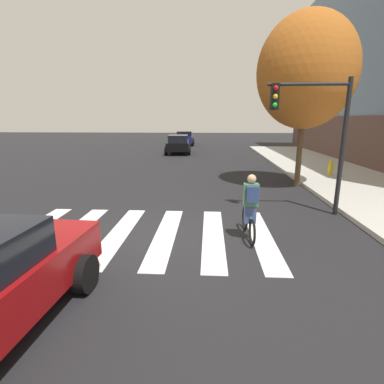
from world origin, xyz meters
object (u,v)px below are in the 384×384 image
at_px(sedan_far, 185,138).
at_px(street_tree_near, 306,72).
at_px(cyclist, 250,207).
at_px(traffic_light_near, 318,124).
at_px(sedan_mid, 178,144).
at_px(fire_hydrant, 330,168).

bearing_deg(sedan_far, street_tree_near, -72.37).
xyz_separation_m(cyclist, traffic_light_near, (2.21, 2.17, 2.02)).
xyz_separation_m(sedan_mid, street_tree_near, (6.78, -13.17, 4.10)).
bearing_deg(sedan_mid, street_tree_near, -62.74).
bearing_deg(street_tree_near, traffic_light_near, -100.38).
distance_m(sedan_mid, fire_hydrant, 14.22).
bearing_deg(cyclist, sedan_far, 98.00).
bearing_deg(cyclist, street_tree_near, 64.75).
distance_m(sedan_mid, sedan_far, 8.57).
xyz_separation_m(traffic_light_near, fire_hydrant, (3.09, 6.38, -2.33)).
bearing_deg(traffic_light_near, sedan_mid, 109.23).
distance_m(cyclist, traffic_light_near, 3.70).
height_order(sedan_mid, traffic_light_near, traffic_light_near).
height_order(sedan_far, fire_hydrant, sedan_far).
bearing_deg(traffic_light_near, fire_hydrant, 64.16).
bearing_deg(street_tree_near, fire_hydrant, 44.08).
xyz_separation_m(sedan_mid, cyclist, (3.82, -19.46, 0.01)).
bearing_deg(sedan_mid, fire_hydrant, -50.09).
distance_m(sedan_mid, traffic_light_near, 18.42).
bearing_deg(street_tree_near, cyclist, -115.25).
height_order(cyclist, traffic_light_near, traffic_light_near).
xyz_separation_m(sedan_mid, sedan_far, (-0.12, 8.57, -0.00)).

